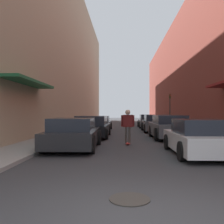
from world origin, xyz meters
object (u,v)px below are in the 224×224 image
object	(u,v)px
parked_car_right_0	(199,138)
parked_car_right_3	(148,121)
parked_car_left_0	(73,134)
manhole_cover	(130,199)
parked_car_left_1	(92,127)
skateboarder	(128,123)
parked_car_left_2	(99,123)
traffic_light	(170,106)
parked_car_right_1	(169,127)
parked_car_right_2	(155,123)

from	to	relation	value
parked_car_right_0	parked_car_right_3	distance (m)	16.14
parked_car_left_0	manhole_cover	bearing A→B (deg)	-70.07
parked_car_left_1	skateboarder	bearing A→B (deg)	-58.82
parked_car_left_2	skateboarder	size ratio (longest dim) A/B	2.85
parked_car_left_2	skateboarder	bearing A→B (deg)	-76.49
traffic_light	parked_car_right_1	bearing A→B (deg)	-100.97
manhole_cover	parked_car_left_1	bearing A→B (deg)	100.18
parked_car_right_1	traffic_light	size ratio (longest dim) A/B	1.26
parked_car_right_1	parked_car_right_2	bearing A→B (deg)	90.91
skateboarder	parked_car_left_1	bearing A→B (deg)	121.18
parked_car_right_1	traffic_light	world-z (taller)	traffic_light
parked_car_right_1	parked_car_left_1	bearing A→B (deg)	169.67
skateboarder	manhole_cover	world-z (taller)	skateboarder
traffic_light	parked_car_right_3	bearing A→B (deg)	-170.96
parked_car_right_0	traffic_light	world-z (taller)	traffic_light
parked_car_left_2	parked_car_right_0	distance (m)	12.93
parked_car_left_1	parked_car_left_0	bearing A→B (deg)	-92.13
parked_car_left_1	traffic_light	size ratio (longest dim) A/B	1.40
parked_car_left_1	parked_car_right_3	xyz separation A→B (m)	(4.43, 9.89, 0.01)
manhole_cover	parked_car_right_2	bearing A→B (deg)	80.96
parked_car_left_2	traffic_light	world-z (taller)	traffic_light
parked_car_right_2	parked_car_right_1	bearing A→B (deg)	-89.09
manhole_cover	traffic_light	xyz separation A→B (m)	(4.67, 21.08, 2.13)
parked_car_left_2	manhole_cover	size ratio (longest dim) A/B	6.61
parked_car_right_2	traffic_light	bearing A→B (deg)	68.86
parked_car_left_0	parked_car_right_0	bearing A→B (deg)	-15.33
skateboarder	manhole_cover	xyz separation A→B (m)	(-0.13, -7.41, -0.98)
parked_car_left_2	parked_car_right_0	bearing A→B (deg)	-68.90
parked_car_right_3	skateboarder	bearing A→B (deg)	-100.01
parked_car_right_0	skateboarder	distance (m)	3.75
parked_car_left_1	parked_car_right_0	distance (m)	7.71
parked_car_left_0	parked_car_right_3	xyz separation A→B (m)	(4.61, 14.86, 0.02)
parked_car_right_1	manhole_cover	size ratio (longest dim) A/B	5.83
manhole_cover	parked_car_right_3	bearing A→B (deg)	83.18
skateboarder	traffic_light	xyz separation A→B (m)	(4.54, 13.67, 1.15)
parked_car_right_3	parked_car_right_0	bearing A→B (deg)	-89.70
parked_car_right_1	skateboarder	bearing A→B (deg)	-132.49
parked_car_right_2	parked_car_left_0	bearing A→B (deg)	-115.82
parked_car_right_1	parked_car_left_2	bearing A→B (deg)	124.84
manhole_cover	traffic_light	distance (m)	21.70
parked_car_left_0	manhole_cover	world-z (taller)	parked_car_left_0
parked_car_right_3	traffic_light	distance (m)	2.68
parked_car_left_1	parked_car_right_0	size ratio (longest dim) A/B	1.14
parked_car_right_0	parked_car_right_1	size ratio (longest dim) A/B	0.98
parked_car_right_0	parked_car_right_2	xyz separation A→B (m)	(-0.12, 10.73, 0.05)
parked_car_right_2	parked_car_right_3	distance (m)	5.41
parked_car_left_0	traffic_light	world-z (taller)	traffic_light
parked_car_left_1	parked_car_right_2	size ratio (longest dim) A/B	1.06
parked_car_right_0	parked_car_right_1	world-z (taller)	parked_car_right_1
parked_car_right_1	parked_car_right_0	bearing A→B (deg)	-89.59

